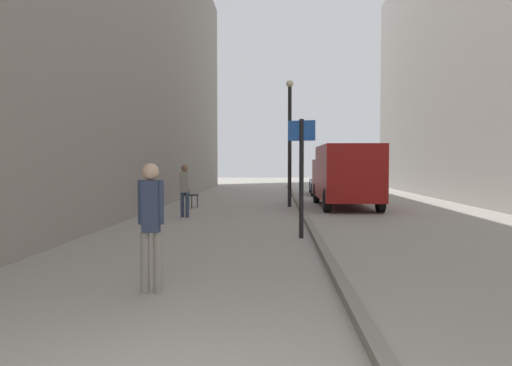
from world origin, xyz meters
TOP-DOWN VIEW (x-y plane):
  - ground_plane at (0.00, 12.00)m, footprint 80.00×80.00m
  - building_facade_left at (-5.39, 12.00)m, footprint 3.57×40.00m
  - kerb_strip at (1.58, 12.00)m, footprint 0.16×40.00m
  - pedestrian_main_foreground at (-0.86, 3.25)m, footprint 0.33×0.21m
  - pedestrian_mid_block at (-2.06, 11.61)m, footprint 0.31×0.22m
  - delivery_van at (3.29, 15.14)m, footprint 2.03×5.50m
  - parked_car at (3.42, 22.42)m, footprint 1.97×4.26m
  - street_sign_post at (1.27, 7.71)m, footprint 0.59×0.19m
  - lamp_post at (1.22, 15.23)m, footprint 0.28×0.28m
  - cafe_chair_near_window at (-2.54, 14.71)m, footprint 0.58×0.58m

SIDE VIEW (x-z plane):
  - ground_plane at x=0.00m, z-range 0.00..0.00m
  - kerb_strip at x=1.58m, z-range 0.00..0.12m
  - cafe_chair_near_window at x=-2.54m, z-range 0.08..1.02m
  - parked_car at x=3.42m, z-range -0.01..1.44m
  - pedestrian_mid_block at x=-2.06m, z-range 0.12..1.72m
  - pedestrian_main_foreground at x=-0.86m, z-range 0.13..1.77m
  - delivery_van at x=3.29m, z-range 0.09..2.37m
  - street_sign_post at x=1.27m, z-range 0.25..2.85m
  - lamp_post at x=1.22m, z-range 0.34..5.10m
  - building_facade_left at x=-5.39m, z-range 0.00..12.72m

